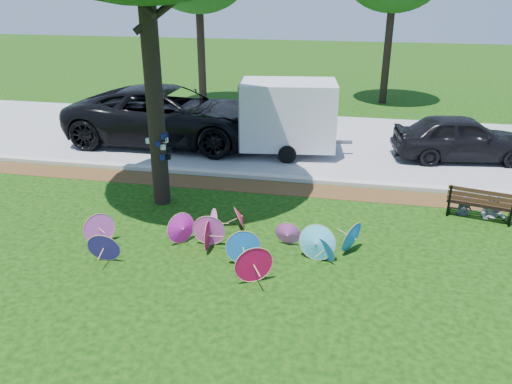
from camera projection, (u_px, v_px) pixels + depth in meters
ground at (214, 265)px, 10.55m from camera, size 90.00×90.00×0.00m
mulch_strip at (256, 186)px, 14.62m from camera, size 90.00×1.00×0.01m
curb at (261, 176)px, 15.23m from camera, size 90.00×0.30×0.12m
street at (281, 139)px, 19.00m from camera, size 90.00×8.00×0.01m
parasol_pile at (231, 238)px, 10.91m from camera, size 6.33×2.85×0.82m
black_van at (170, 115)px, 18.26m from camera, size 7.43×3.44×2.06m
dark_pickup at (462, 138)px, 16.58m from camera, size 4.66×2.39×1.52m
cargo_trailer at (288, 114)px, 16.91m from camera, size 3.38×2.38×2.80m
park_bench at (480, 202)px, 12.55m from camera, size 1.71×0.98×0.84m
person_left at (466, 197)px, 12.63m from camera, size 0.42×0.32×1.00m
person_right at (496, 193)px, 12.44m from camera, size 0.80×0.72×1.34m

